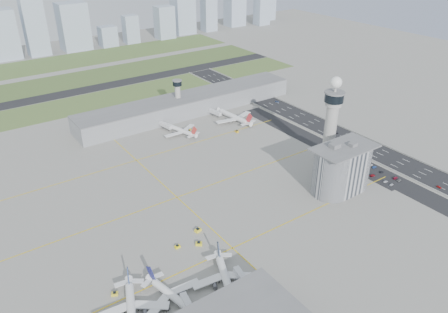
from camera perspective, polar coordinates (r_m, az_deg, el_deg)
ground at (r=277.59m, az=4.17°, el=-5.53°), size 1000.00×1000.00×0.00m
grass_strip_0 at (r=449.28m, az=-16.33°, el=7.00°), size 480.00×50.00×0.08m
grass_strip_1 at (r=517.50m, az=-19.26°, el=9.31°), size 480.00×60.00×0.08m
grass_strip_2 at (r=592.08m, az=-21.66°, el=11.16°), size 480.00×70.00×0.08m
runway at (r=482.68m, az=-17.88°, el=8.22°), size 480.00×22.00×0.10m
highway at (r=352.79m, az=18.90°, el=0.72°), size 28.00×500.00×0.10m
barrier_left at (r=342.21m, az=17.48°, el=0.19°), size 0.60×500.00×1.20m
barrier_right at (r=363.14m, az=20.26°, el=1.37°), size 0.60×500.00×1.20m
landside_road at (r=329.33m, az=17.59°, el=-1.08°), size 18.00×260.00×0.08m
parking_lot at (r=321.93m, az=19.01°, el=-2.03°), size 20.00×44.00×0.10m
taxiway_line_h_0 at (r=238.81m, az=1.11°, el=-11.87°), size 260.00×0.60×0.01m
taxiway_line_h_1 at (r=279.80m, az=-6.16°, el=-5.33°), size 260.00×0.60×0.01m
taxiway_line_h_2 at (r=326.73m, az=-11.35°, el=-0.49°), size 260.00×0.60×0.01m
taxiway_line_v at (r=279.80m, az=-6.16°, el=-5.33°), size 0.60×260.00×0.01m
control_tower at (r=311.48m, az=13.88°, el=4.92°), size 14.00×14.00×64.50m
secondary_tower at (r=396.37m, az=-6.06°, el=8.10°), size 8.60×8.60×31.90m
admin_building at (r=288.87m, az=15.11°, el=-1.52°), size 42.00×24.00×33.50m
terminal_pier at (r=403.16m, az=-4.60°, el=6.86°), size 210.00×32.00×15.80m
airplane_near_a at (r=205.83m, az=-12.09°, el=-18.61°), size 46.49×49.95×11.29m
airplane_near_b at (r=208.92m, az=-6.61°, el=-17.34°), size 38.50×42.81×10.40m
airplane_near_c at (r=215.02m, az=0.28°, el=-15.34°), size 46.44×49.69×11.15m
airplane_far_a at (r=361.96m, az=-5.83°, el=3.81°), size 40.84×44.93×10.65m
airplane_far_b at (r=384.39m, az=1.25°, el=5.61°), size 42.44×48.59×12.68m
jet_bridge_near_2 at (r=212.94m, az=3.29°, el=-16.96°), size 5.39×14.31×5.70m
jet_bridge_far_0 at (r=375.48m, az=-8.29°, el=4.17°), size 5.39×14.31×5.70m
jet_bridge_far_1 at (r=398.19m, az=-1.89°, el=5.88°), size 5.39×14.31×5.70m
tug_0 at (r=219.65m, az=-14.09°, el=-16.97°), size 3.68×3.23×1.79m
tug_1 at (r=239.87m, az=-6.10°, el=-11.59°), size 2.92×2.07×1.66m
tug_2 at (r=240.56m, az=-3.30°, el=-11.27°), size 4.21×3.96×2.02m
tug_3 at (r=249.76m, az=-3.43°, el=-9.55°), size 3.99×3.11×2.09m
tug_4 at (r=369.32m, az=-4.58°, el=3.63°), size 2.59×3.43×1.84m
tug_5 at (r=363.83m, az=1.68°, el=3.32°), size 2.29×3.26×1.86m
car_lot_0 at (r=310.78m, az=21.03°, el=-3.44°), size 3.33×1.50×1.11m
car_lot_1 at (r=312.87m, az=20.36°, el=-3.09°), size 3.52×1.57×1.12m
car_lot_2 at (r=317.37m, az=18.83°, el=-2.34°), size 4.32×2.29×1.16m
car_lot_3 at (r=321.21m, az=17.88°, el=-1.79°), size 4.23×2.01×1.19m
car_lot_4 at (r=324.10m, az=17.04°, el=-1.38°), size 3.51×1.81×1.14m
car_lot_5 at (r=326.82m, az=16.20°, el=-0.98°), size 3.94×1.71×1.26m
car_lot_6 at (r=317.80m, az=21.91°, el=-2.89°), size 4.00×1.97×1.09m
car_lot_7 at (r=319.48m, az=21.47°, el=-2.61°), size 4.61×2.37×1.28m
car_lot_8 at (r=323.71m, az=19.88°, el=-1.91°), size 3.40×1.60×1.12m
car_lot_9 at (r=328.29m, az=19.05°, el=-1.31°), size 3.88×1.54×1.25m
car_lot_10 at (r=330.16m, az=18.58°, el=-1.06°), size 4.42×2.22×1.20m
car_lot_11 at (r=333.04m, az=17.57°, el=-0.62°), size 4.56×2.20×1.28m
car_hw_0 at (r=320.47m, az=26.28°, el=-3.59°), size 1.60×3.52×1.17m
car_hw_1 at (r=373.68m, az=14.41°, el=3.05°), size 1.45×3.99×1.31m
car_hw_2 at (r=430.85m, az=6.94°, el=7.13°), size 2.57×4.65×1.23m
car_hw_4 at (r=464.36m, az=0.73°, el=8.90°), size 2.03×3.78×1.22m
skyline_bldg_7 at (r=632.57m, az=-27.07°, el=13.98°), size 35.76×28.61×61.22m
skyline_bldg_8 at (r=632.27m, az=-23.58°, el=15.73°), size 26.33×21.06×83.39m
skyline_bldg_9 at (r=646.92m, az=-19.05°, el=15.76°), size 36.96×29.57×62.11m
skyline_bldg_10 at (r=655.58m, az=-14.91°, el=14.93°), size 23.01×18.41×27.75m
skyline_bldg_11 at (r=666.79m, az=-12.08°, el=15.94°), size 20.22×16.18×38.97m
skyline_bldg_12 at (r=686.80m, az=-7.77°, el=16.97°), size 26.14×20.92×46.89m
skyline_bldg_13 at (r=712.64m, az=-5.42°, el=18.90°), size 32.26×25.81×81.20m
skyline_bldg_14 at (r=730.24m, az=-2.00°, el=18.72°), size 21.59×17.28×68.75m
skyline_bldg_15 at (r=770.79m, az=1.43°, el=19.03°), size 30.25×24.20×63.40m
skyline_bldg_16 at (r=780.94m, az=5.01°, el=19.36°), size 23.04×18.43×71.56m
skyline_bldg_17 at (r=827.24m, az=5.76°, el=18.75°), size 22.64×18.11×41.06m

